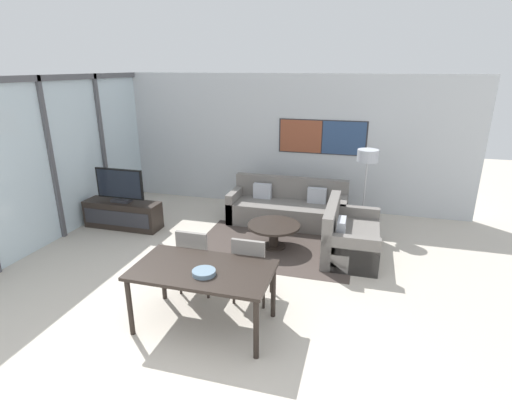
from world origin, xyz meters
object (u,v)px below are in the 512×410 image
dining_chair_centre (251,267)px  sofa_side (347,238)px  coffee_table (274,230)px  fruit_bowl (204,272)px  dining_chair_left (196,258)px  tv_console (123,214)px  dining_table (203,274)px  floor_lamp (367,161)px  sofa_main (288,208)px  television (120,186)px

dining_chair_centre → sofa_side: bearing=58.0°
coffee_table → dining_chair_centre: (0.10, -1.70, 0.19)m
sofa_side → fruit_bowl: bearing=150.8°
dining_chair_left → tv_console: bearing=142.6°
dining_table → sofa_side: bearing=58.2°
sofa_side → floor_lamp: 1.60m
sofa_main → coffee_table: bearing=-90.0°
sofa_side → dining_chair_centre: size_ratio=1.60×
tv_console → dining_table: 3.65m
dining_table → fruit_bowl: size_ratio=6.08×
tv_console → coffee_table: (2.97, -0.09, 0.05)m
fruit_bowl → dining_table: bearing=118.6°
dining_chair_left → coffee_table: bearing=67.9°
floor_lamp → dining_chair_left: bearing=-125.4°
tv_console → coffee_table: size_ratio=1.65×
tv_console → coffee_table: bearing=-1.8°
floor_lamp → dining_chair_centre: bearing=-113.9°
coffee_table → tv_console: bearing=178.2°
fruit_bowl → sofa_side: bearing=60.8°
tv_console → dining_table: size_ratio=0.91×
sofa_main → fruit_bowl: size_ratio=8.57×
sofa_main → dining_chair_left: (-0.68, -2.89, 0.23)m
television → dining_chair_left: (2.30, -1.76, -0.32)m
fruit_bowl → floor_lamp: bearing=66.4°
dining_table → dining_chair_centre: (0.39, 0.64, -0.17)m
sofa_main → sofa_side: (1.21, -1.15, -0.00)m
fruit_bowl → floor_lamp: 4.13m
floor_lamp → coffee_table: bearing=-137.8°
coffee_table → floor_lamp: 2.16m
dining_table → dining_chair_centre: bearing=58.7°
sofa_main → dining_table: size_ratio=1.41×
fruit_bowl → television: bearing=137.1°
coffee_table → dining_table: (-0.29, -2.34, 0.37)m
sofa_main → fruit_bowl: (-0.22, -3.69, 0.51)m
tv_console → dining_chair_centre: bearing=-30.3°
tv_console → dining_chair_left: (2.30, -1.76, 0.25)m
dining_table → dining_chair_left: size_ratio=1.73×
dining_chair_left → fruit_bowl: 0.96m
sofa_side → dining_chair_left: size_ratio=1.60×
television → dining_chair_centre: television is taller
sofa_main → dining_table: sofa_main is taller
dining_chair_left → floor_lamp: floor_lamp is taller
tv_console → sofa_side: sofa_side is taller
dining_chair_left → fruit_bowl: bearing=-60.3°
sofa_side → coffee_table: size_ratio=1.66×
dining_table → fruit_bowl: (0.07, -0.13, 0.11)m
floor_lamp → television: bearing=-164.8°
coffee_table → dining_table: dining_table is taller
sofa_main → coffee_table: 1.22m
coffee_table → floor_lamp: (1.42, 1.29, 0.99)m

